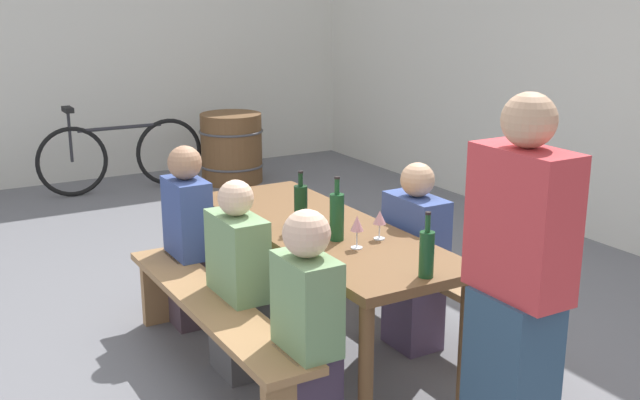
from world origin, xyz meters
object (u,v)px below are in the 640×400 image
object	(u,v)px
wine_bottle_0	(337,216)
seated_guest_near_1	(238,285)
wine_glass_1	(380,219)
seated_guest_near_2	(307,332)
wine_bottle_2	(427,253)
wine_glass_0	(357,225)
wine_barrel	(232,148)
wine_bottle_1	(301,206)
bench_near	(213,317)
bench_far	(413,273)
parked_bicycle_0	(121,155)
tasting_table	(320,241)
seated_guest_far_0	(415,262)
standing_host	(515,316)
seated_guest_near_0	(188,240)

from	to	relation	value
wine_bottle_0	seated_guest_near_1	world-z (taller)	wine_bottle_0
wine_glass_1	seated_guest_near_2	bearing A→B (deg)	-59.00
wine_bottle_2	wine_glass_0	world-z (taller)	wine_bottle_2
wine_barrel	wine_bottle_1	bearing A→B (deg)	-18.47
bench_near	wine_glass_0	size ratio (longest dim) A/B	10.96
bench_far	wine_bottle_1	size ratio (longest dim) A/B	5.83
wine_glass_1	parked_bicycle_0	world-z (taller)	wine_glass_1
tasting_table	wine_bottle_2	bearing A→B (deg)	1.86
tasting_table	wine_barrel	distance (m)	4.13
wine_glass_1	seated_guest_near_2	xyz separation A→B (m)	(0.39, -0.66, -0.32)
bench_far	seated_guest_far_0	size ratio (longest dim) A/B	1.72
standing_host	wine_barrel	world-z (taller)	standing_host
seated_guest_near_1	wine_bottle_2	bearing A→B (deg)	-59.90
wine_glass_1	seated_guest_near_1	size ratio (longest dim) A/B	0.14
seated_guest_near_0	wine_bottle_2	bearing A→B (deg)	-72.08
wine_glass_1	wine_bottle_2	bearing A→B (deg)	-12.71
bench_near	wine_bottle_0	xyz separation A→B (m)	(0.25, 0.61, 0.53)
wine_glass_0	wine_glass_1	bearing A→B (deg)	109.54
wine_glass_0	seated_guest_near_1	xyz separation A→B (m)	(-0.42, -0.47, -0.37)
tasting_table	seated_guest_far_0	world-z (taller)	seated_guest_far_0
bench_far	seated_guest_near_2	xyz separation A→B (m)	(0.74, -1.15, 0.18)
bench_far	wine_glass_1	world-z (taller)	wine_glass_1
wine_bottle_0	wine_bottle_1	xyz separation A→B (m)	(-0.27, -0.07, -0.00)
bench_near	parked_bicycle_0	bearing A→B (deg)	170.18
tasting_table	bench_near	world-z (taller)	tasting_table
seated_guest_near_2	seated_guest_near_0	bearing A→B (deg)	90.00
wine_bottle_0	wine_bottle_2	bearing A→B (deg)	6.37
wine_bottle_2	seated_guest_near_2	world-z (taller)	seated_guest_near_2
tasting_table	wine_bottle_2	size ratio (longest dim) A/B	6.42
tasting_table	seated_guest_near_1	xyz separation A→B (m)	(-0.00, -0.50, -0.16)
tasting_table	wine_glass_1	distance (m)	0.43
wine_bottle_2	parked_bicycle_0	world-z (taller)	wine_bottle_2
bench_near	parked_bicycle_0	xyz separation A→B (m)	(-4.16, 0.72, 0.02)
wine_bottle_1	seated_guest_near_2	size ratio (longest dim) A/B	0.29
wine_bottle_2	seated_guest_far_0	size ratio (longest dim) A/B	0.28
seated_guest_near_1	seated_guest_far_0	bearing A→B (deg)	-12.20
wine_glass_1	wine_barrel	bearing A→B (deg)	166.32
seated_guest_near_1	seated_guest_far_0	xyz separation A→B (m)	(0.22, 1.00, 0.01)
wine_bottle_0	wine_glass_0	distance (m)	0.17
seated_guest_far_0	wine_glass_0	bearing A→B (deg)	21.13
seated_guest_near_0	wine_barrel	xyz separation A→B (m)	(-3.21, 1.70, -0.17)
bench_near	wine_barrel	world-z (taller)	wine_barrel
seated_guest_near_0	standing_host	xyz separation A→B (m)	(2.26, 0.48, 0.27)
wine_bottle_2	tasting_table	bearing A→B (deg)	-178.14
seated_guest_near_0	parked_bicycle_0	distance (m)	3.48
bench_near	seated_guest_near_1	bearing A→B (deg)	91.84
wine_bottle_1	seated_guest_near_2	world-z (taller)	seated_guest_near_2
tasting_table	bench_far	xyz separation A→B (m)	(0.00, 0.65, -0.31)
tasting_table	seated_guest_near_1	size ratio (longest dim) A/B	1.84
bench_near	parked_bicycle_0	world-z (taller)	parked_bicycle_0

